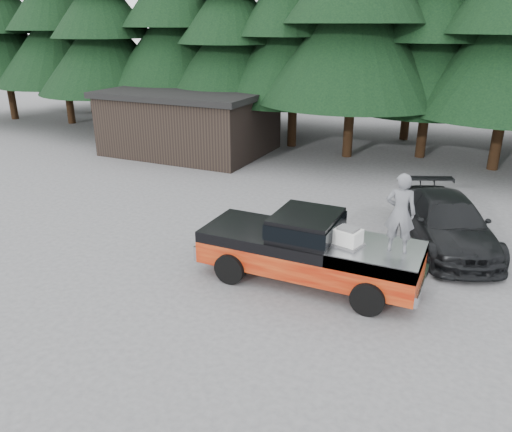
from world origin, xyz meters
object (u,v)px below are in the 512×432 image
at_px(man_on_bed, 400,213).
at_px(utility_building, 190,121).
at_px(pickup_truck, 308,258).
at_px(parked_car, 447,222).
at_px(air_compressor, 348,238).

bearing_deg(man_on_bed, utility_building, -46.12).
bearing_deg(man_on_bed, pickup_truck, -4.64).
relative_size(pickup_truck, parked_car, 1.12).
xyz_separation_m(pickup_truck, parked_car, (3.13, 3.99, 0.11)).
bearing_deg(parked_car, air_compressor, -138.68).
distance_m(pickup_truck, air_compressor, 1.40).
distance_m(parked_car, utility_building, 15.63).
distance_m(pickup_truck, utility_building, 15.56).
distance_m(pickup_truck, man_on_bed, 2.78).
bearing_deg(air_compressor, parked_car, 78.68).
xyz_separation_m(pickup_truck, utility_building, (-10.69, 11.26, 1.00)).
height_order(parked_car, utility_building, utility_building).
height_order(man_on_bed, parked_car, man_on_bed).
bearing_deg(man_on_bed, parked_car, -107.67).
relative_size(parked_car, utility_building, 0.64).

